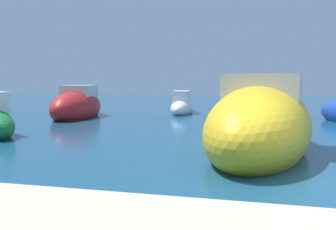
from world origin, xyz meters
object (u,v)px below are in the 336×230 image
at_px(moored_boat_1, 262,108).
at_px(moored_boat_2, 260,125).
at_px(moored_boat_6, 182,106).
at_px(moored_boat_4, 77,106).

relative_size(moored_boat_1, moored_boat_2, 0.51).
bearing_deg(moored_boat_6, moored_boat_2, -160.54).
relative_size(moored_boat_1, moored_boat_4, 0.66).
relative_size(moored_boat_2, moored_boat_4, 1.30).
xyz_separation_m(moored_boat_4, moored_boat_6, (5.21, 3.52, -0.18)).
bearing_deg(moored_boat_1, moored_boat_2, -10.10).
relative_size(moored_boat_4, moored_boat_6, 1.24).
bearing_deg(moored_boat_6, moored_boat_1, -95.11).
relative_size(moored_boat_1, moored_boat_6, 0.82).
xyz_separation_m(moored_boat_1, moored_boat_6, (-4.73, 0.26, 0.02)).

